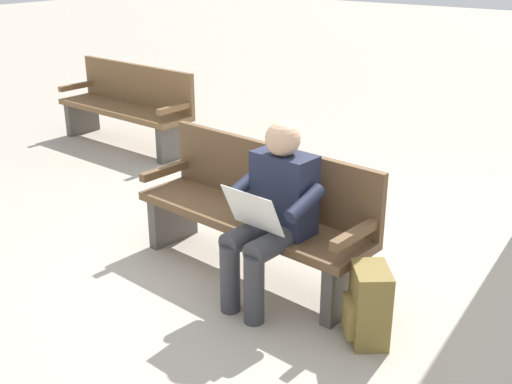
{
  "coord_description": "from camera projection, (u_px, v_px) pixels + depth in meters",
  "views": [
    {
      "loc": [
        -2.42,
        3.15,
        2.18
      ],
      "look_at": [
        -0.16,
        0.15,
        0.7
      ],
      "focal_mm": 44.51,
      "sensor_mm": 36.0,
      "label": 1
    }
  ],
  "objects": [
    {
      "name": "ground_plane",
      "position": [
        250.0,
        272.0,
        4.49
      ],
      "size": [
        40.0,
        40.0,
        0.0
      ],
      "primitive_type": "plane",
      "color": "#A89E8E"
    },
    {
      "name": "bench_near",
      "position": [
        257.0,
        210.0,
        4.38
      ],
      "size": [
        1.83,
        0.62,
        0.9
      ],
      "rotation": [
        0.0,
        0.0,
        -0.08
      ],
      "color": "brown",
      "rests_on": "ground"
    },
    {
      "name": "person_seated",
      "position": [
        272.0,
        210.0,
        3.94
      ],
      "size": [
        0.59,
        0.59,
        1.18
      ],
      "rotation": [
        0.0,
        0.0,
        -0.08
      ],
      "color": "#1E2338",
      "rests_on": "ground"
    },
    {
      "name": "backpack",
      "position": [
        368.0,
        306.0,
        3.65
      ],
      "size": [
        0.34,
        0.35,
        0.47
      ],
      "rotation": [
        0.0,
        0.0,
        5.39
      ],
      "color": "brown",
      "rests_on": "ground"
    },
    {
      "name": "bench_far",
      "position": [
        128.0,
        105.0,
        7.19
      ],
      "size": [
        1.82,
        0.56,
        0.9
      ],
      "rotation": [
        0.0,
        0.0,
        -0.04
      ],
      "color": "brown",
      "rests_on": "ground"
    }
  ]
}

